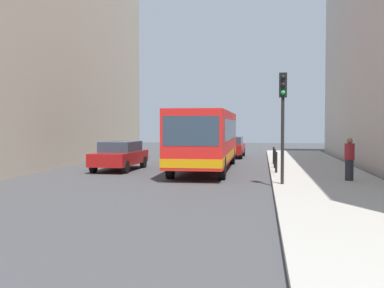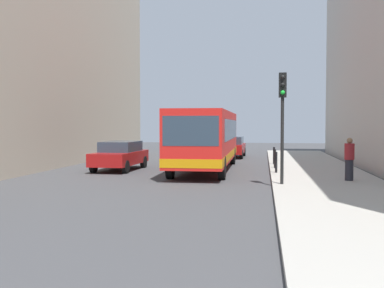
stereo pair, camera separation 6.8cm
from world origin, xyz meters
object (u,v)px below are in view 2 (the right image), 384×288
at_px(car_beside_bus, 120,155).
at_px(traffic_light, 282,107).
at_px(car_behind_bus, 231,146).
at_px(bus, 207,137).
at_px(bollard_far, 274,156).
at_px(pedestrian_near_signal, 349,159).
at_px(bollard_mid, 275,159).
at_px(bollard_near, 276,162).

height_order(car_beside_bus, traffic_light, traffic_light).
distance_m(car_behind_bus, traffic_light, 16.26).
bearing_deg(bus, bollard_far, -145.65).
xyz_separation_m(bollard_far, pedestrian_near_signal, (2.76, -7.21, 0.37)).
relative_size(bus, bollard_mid, 11.62).
bearing_deg(bollard_far, bus, -145.21).
bearing_deg(car_behind_bus, bollard_near, 104.84).
relative_size(car_behind_bus, bollard_near, 4.67).
bearing_deg(traffic_light, pedestrian_near_signal, 29.53).
bearing_deg(pedestrian_near_signal, bollard_near, -123.07).
bearing_deg(car_behind_bus, bus, 87.39).
relative_size(car_beside_bus, bollard_near, 4.69).
height_order(car_behind_bus, bollard_far, car_behind_bus).
bearing_deg(car_behind_bus, car_beside_bus, 64.83).
xyz_separation_m(bus, bollard_far, (3.48, 2.42, -1.10)).
distance_m(bollard_near, bollard_far, 4.59).
xyz_separation_m(bollard_near, bollard_far, (0.00, 4.59, 0.00)).
xyz_separation_m(bollard_mid, pedestrian_near_signal, (2.76, -4.92, 0.37)).
xyz_separation_m(car_behind_bus, bollard_near, (2.86, -11.71, -0.16)).
bearing_deg(bollard_mid, bollard_far, 90.00).
relative_size(bus, car_beside_bus, 2.48).
bearing_deg(car_beside_bus, pedestrian_near_signal, 160.72).
bearing_deg(bollard_far, car_behind_bus, 111.92).
bearing_deg(bollard_near, traffic_light, -88.61).
height_order(bollard_mid, bollard_far, same).
bearing_deg(bollard_far, bollard_near, -90.00).
height_order(traffic_light, bollard_near, traffic_light).
distance_m(bollard_mid, bollard_far, 2.30).
height_order(car_behind_bus, bollard_near, car_behind_bus).
xyz_separation_m(bus, pedestrian_near_signal, (6.24, -4.79, -0.73)).
relative_size(car_behind_bus, bollard_mid, 4.67).
distance_m(bus, pedestrian_near_signal, 7.90).
bearing_deg(bus, pedestrian_near_signal, 142.02).
distance_m(car_beside_bus, car_behind_bus, 11.38).
bearing_deg(car_beside_bus, bollard_mid, -172.40).
xyz_separation_m(car_behind_bus, pedestrian_near_signal, (5.62, -14.33, 0.21)).
height_order(bollard_near, bollard_far, same).
bearing_deg(bollard_near, bus, 148.01).
relative_size(car_beside_bus, bollard_far, 4.69).
bearing_deg(car_beside_bus, bollard_near, 171.10).
bearing_deg(bollard_far, pedestrian_near_signal, -69.08).
xyz_separation_m(car_beside_bus, bollard_mid, (7.90, 0.79, -0.16)).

